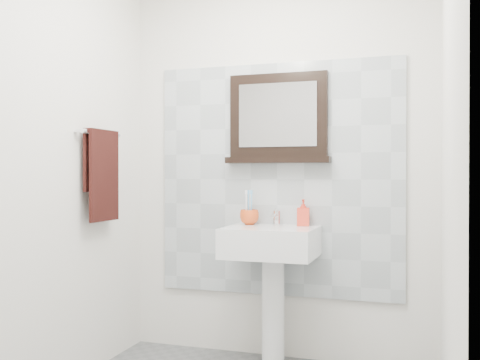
% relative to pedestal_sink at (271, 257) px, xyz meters
% --- Properties ---
extents(back_wall, '(2.00, 0.01, 2.50)m').
position_rel_pedestal_sink_xyz_m(back_wall, '(-0.02, 0.23, 0.57)').
color(back_wall, silver).
rests_on(back_wall, ground).
extents(front_wall, '(2.00, 0.01, 2.50)m').
position_rel_pedestal_sink_xyz_m(front_wall, '(-0.02, -1.97, 0.57)').
color(front_wall, silver).
rests_on(front_wall, ground).
extents(left_wall, '(0.01, 2.20, 2.50)m').
position_rel_pedestal_sink_xyz_m(left_wall, '(-1.02, -0.87, 0.57)').
color(left_wall, silver).
rests_on(left_wall, ground).
extents(right_wall, '(0.01, 2.20, 2.50)m').
position_rel_pedestal_sink_xyz_m(right_wall, '(0.98, -0.87, 0.57)').
color(right_wall, silver).
rests_on(right_wall, ground).
extents(splashback, '(1.60, 0.02, 1.50)m').
position_rel_pedestal_sink_xyz_m(splashback, '(-0.02, 0.21, 0.47)').
color(splashback, '#A9B2B7').
rests_on(splashback, back_wall).
extents(pedestal_sink, '(0.55, 0.44, 0.96)m').
position_rel_pedestal_sink_xyz_m(pedestal_sink, '(0.00, 0.00, 0.00)').
color(pedestal_sink, white).
rests_on(pedestal_sink, ground).
extents(toothbrush_cup, '(0.15, 0.15, 0.10)m').
position_rel_pedestal_sink_xyz_m(toothbrush_cup, '(-0.18, 0.11, 0.23)').
color(toothbrush_cup, '#D04818').
rests_on(toothbrush_cup, pedestal_sink).
extents(toothbrushes, '(0.05, 0.04, 0.21)m').
position_rel_pedestal_sink_xyz_m(toothbrushes, '(-0.18, 0.12, 0.31)').
color(toothbrushes, white).
rests_on(toothbrushes, toothbrush_cup).
extents(soap_dispenser, '(0.09, 0.09, 0.17)m').
position_rel_pedestal_sink_xyz_m(soap_dispenser, '(0.17, 0.14, 0.27)').
color(soap_dispenser, red).
rests_on(soap_dispenser, pedestal_sink).
extents(framed_mirror, '(0.68, 0.11, 0.57)m').
position_rel_pedestal_sink_xyz_m(framed_mirror, '(-0.00, 0.19, 0.85)').
color(framed_mirror, black).
rests_on(framed_mirror, back_wall).
extents(towel_bar, '(0.07, 0.40, 0.03)m').
position_rel_pedestal_sink_xyz_m(towel_bar, '(-0.96, -0.36, 0.75)').
color(towel_bar, silver).
rests_on(towel_bar, left_wall).
extents(hand_towel, '(0.06, 0.30, 0.55)m').
position_rel_pedestal_sink_xyz_m(hand_towel, '(-0.96, -0.36, 0.54)').
color(hand_towel, black).
rests_on(hand_towel, towel_bar).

